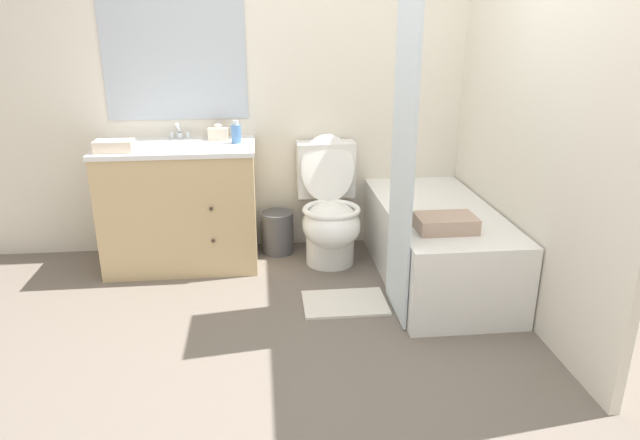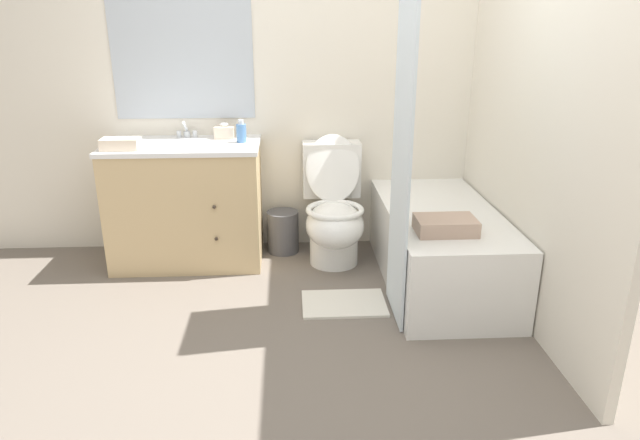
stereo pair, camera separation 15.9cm
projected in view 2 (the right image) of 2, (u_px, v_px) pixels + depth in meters
ground_plane at (301, 366)px, 2.80m from camera, size 14.00×14.00×0.00m
wall_back at (292, 73)px, 3.93m from camera, size 8.00×0.06×2.50m
wall_right at (522, 86)px, 3.21m from camera, size 0.05×2.63×2.50m
vanity_cabinet at (187, 202)px, 3.89m from camera, size 1.02×0.59×0.83m
sink_faucet at (187, 132)px, 3.93m from camera, size 0.14×0.12×0.12m
toilet at (334, 213)px, 3.90m from camera, size 0.40×0.67×0.86m
bathtub at (439, 246)px, 3.63m from camera, size 0.68×1.43×0.49m
shower_curtain at (402, 139)px, 2.96m from camera, size 0.01×0.45×2.03m
wastebasket at (283, 232)px, 4.13m from camera, size 0.23×0.23×0.30m
tissue_box at (225, 132)px, 3.91m from camera, size 0.13×0.12×0.11m
soap_dispenser at (241, 132)px, 3.77m from camera, size 0.07×0.07×0.15m
hand_towel_folded at (120, 144)px, 3.57m from camera, size 0.23×0.13×0.07m
bath_towel_folded at (446, 225)px, 3.16m from camera, size 0.33×0.22×0.09m
bath_mat at (344, 303)px, 3.39m from camera, size 0.50×0.34×0.02m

